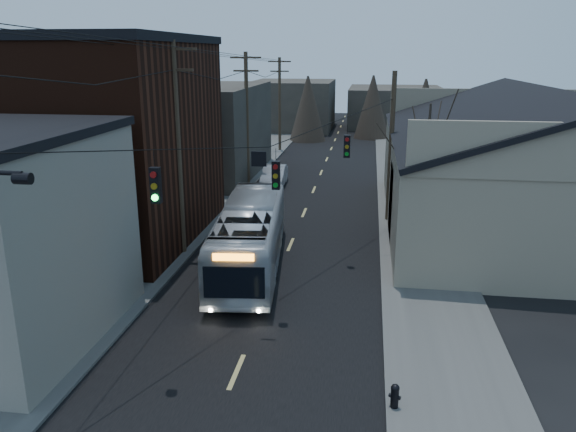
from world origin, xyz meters
name	(u,v)px	position (x,y,z in m)	size (l,w,h in m)	color
road_surface	(311,197)	(0.00, 30.00, 0.01)	(9.00, 110.00, 0.02)	black
sidewalk_left	(218,193)	(-6.50, 30.00, 0.06)	(4.00, 110.00, 0.12)	#474744
sidewalk_right	(408,199)	(6.50, 30.00, 0.06)	(4.00, 110.00, 0.12)	#474744
building_brick	(97,143)	(-10.00, 20.00, 5.00)	(10.00, 12.00, 10.00)	black
building_left_far	(199,131)	(-9.50, 36.00, 3.50)	(9.00, 14.00, 7.00)	#342E29
warehouse	(537,180)	(13.00, 25.00, 2.70)	(16.16, 20.60, 7.73)	gray
building_far_left	(293,105)	(-6.00, 65.00, 3.00)	(10.00, 12.00, 6.00)	#342E29
building_far_right	(395,107)	(7.00, 70.00, 2.50)	(12.00, 14.00, 5.00)	#342E29
bare_tree	(425,180)	(6.50, 20.00, 3.60)	(0.40, 0.40, 7.20)	black
utility_lines	(246,135)	(-3.11, 24.14, 4.95)	(11.24, 45.28, 10.50)	#382B1E
bus	(250,236)	(-1.37, 16.57, 1.52)	(2.55, 10.90, 3.04)	#A9AFB6
parked_car	(274,176)	(-3.00, 32.84, 0.75)	(1.58, 4.54, 1.50)	#9A9CA1
fire_hydrant	(395,395)	(4.72, 6.73, 0.50)	(0.34, 0.24, 0.71)	black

